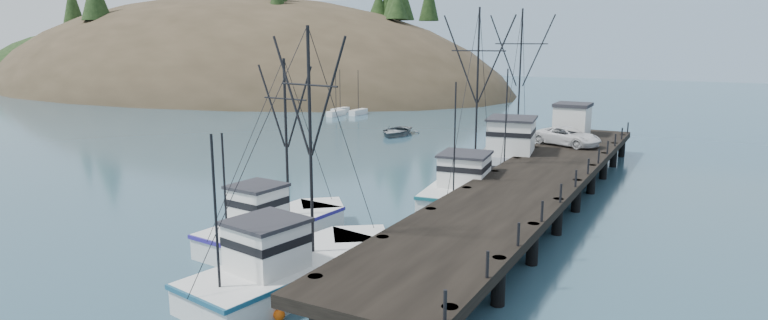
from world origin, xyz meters
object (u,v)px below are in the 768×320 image
pier (534,180)px  trawler_mid (277,226)px  trawler_near (296,267)px  pickup_truck (568,136)px  pier_shed (572,119)px  work_vessel (514,156)px  trawler_far (470,185)px  motorboat (396,135)px

pier → trawler_mid: bearing=-127.1°
trawler_near → pickup_truck: (4.97, 29.23, 1.92)m
trawler_mid → pier_shed: size_ratio=3.05×
pier → trawler_near: size_ratio=3.91×
pier → work_vessel: bearing=113.8°
pier → pickup_truck: size_ratio=8.26×
trawler_near → pier_shed: (4.05, 35.26, 2.60)m
trawler_far → pickup_truck: bearing=72.5°
trawler_near → work_vessel: work_vessel is taller
work_vessel → pickup_truck: 4.68m
work_vessel → motorboat: work_vessel is taller
trawler_near → pickup_truck: size_ratio=2.11×
pickup_truck → pier: bearing=-157.2°
pier → pickup_truck: 12.03m
pier_shed → pickup_truck: size_ratio=0.60×
pickup_truck → motorboat: 22.48m
pier → trawler_far: trawler_far is taller
pickup_truck → trawler_near: bearing=-169.7°
motorboat → trawler_mid: bearing=-78.8°
motorboat → work_vessel: bearing=-41.9°
trawler_mid → pier_shed: 32.31m
work_vessel → pickup_truck: work_vessel is taller
pickup_truck → pier_shed: bearing=28.6°
trawler_mid → trawler_far: 14.41m
pier_shed → motorboat: 19.95m
trawler_near → trawler_mid: (-4.35, 4.18, -0.00)m
trawler_near → pier_shed: trawler_near is taller
trawler_far → work_vessel: bearing=88.6°
pier_shed → pickup_truck: 6.14m
trawler_mid → trawler_far: (5.60, 13.28, 0.00)m
pier → work_vessel: size_ratio=2.80×
trawler_far → motorboat: size_ratio=2.16×
pier_shed → work_vessel: bearing=-106.4°
trawler_mid → motorboat: size_ratio=1.65×
trawler_mid → pier_shed: (8.40, 31.08, 2.60)m
pickup_truck → trawler_far: bearing=-177.6°
pier → pier_shed: (-1.50, 18.00, 1.73)m
trawler_near → trawler_far: (1.25, 17.45, 0.00)m
pier → pickup_truck: pickup_truck is taller
trawler_near → trawler_mid: trawler_near is taller
work_vessel → motorboat: 20.66m
work_vessel → pier: bearing=-66.2°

